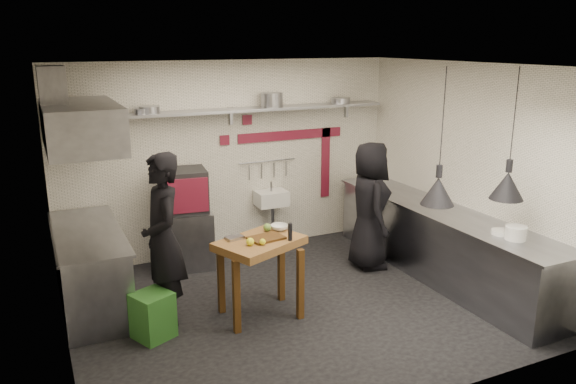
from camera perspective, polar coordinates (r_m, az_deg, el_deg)
name	(u,v)px	position (r m, az deg, el deg)	size (l,w,h in m)	color
floor	(294,306)	(6.81, 0.57, -11.53)	(5.00, 5.00, 0.00)	black
ceiling	(294,66)	(6.09, 0.64, 12.72)	(5.00, 5.00, 0.00)	beige
wall_back	(231,159)	(8.20, -5.78, 3.41)	(5.00, 0.04, 2.80)	beige
wall_front	(408,255)	(4.60, 12.06, -6.33)	(5.00, 0.04, 2.80)	beige
wall_left	(55,222)	(5.73, -22.59, -2.87)	(0.04, 4.20, 2.80)	beige
wall_right	(466,172)	(7.70, 17.64, 1.99)	(0.04, 4.20, 2.80)	beige
red_band_horiz	(291,135)	(8.48, 0.31, 5.80)	(1.70, 0.02, 0.14)	maroon
red_band_vert	(325,163)	(8.84, 3.82, 2.99)	(0.14, 0.02, 1.10)	maroon
red_tile_a	(247,120)	(8.17, -4.17, 7.32)	(0.14, 0.02, 0.14)	maroon
red_tile_b	(225,140)	(8.10, -6.45, 5.25)	(0.14, 0.02, 0.14)	maroon
back_shelf	(234,110)	(7.92, -5.48, 8.28)	(4.60, 0.34, 0.04)	gray
shelf_bracket_left	(90,124)	(7.66, -19.43, 6.51)	(0.04, 0.06, 0.24)	gray
shelf_bracket_mid	(231,116)	(8.07, -5.82, 7.68)	(0.04, 0.06, 0.24)	gray
shelf_bracket_right	(346,109)	(8.87, 5.95, 8.35)	(0.04, 0.06, 0.24)	gray
pan_far_left	(150,110)	(7.60, -13.89, 8.12)	(0.27, 0.27, 0.09)	gray
pan_mid_left	(143,111)	(7.58, -14.56, 7.98)	(0.22, 0.22, 0.07)	gray
stock_pot	(272,100)	(8.11, -1.64, 9.36)	(0.31, 0.31, 0.20)	gray
pan_right	(341,100)	(8.63, 5.37, 9.24)	(0.28, 0.28, 0.08)	gray
oven_stand	(187,239)	(7.93, -10.26, -4.69)	(0.68, 0.62, 0.80)	gray
combi_oven	(184,190)	(7.74, -10.54, 0.16)	(0.60, 0.56, 0.58)	black
oven_door	(187,196)	(7.46, -10.18, -0.39)	(0.55, 0.03, 0.46)	maroon
oven_glass	(188,196)	(7.48, -10.15, -0.36)	(0.36, 0.02, 0.34)	black
hand_sink	(271,198)	(8.38, -1.71, -0.64)	(0.46, 0.34, 0.22)	silver
sink_tap	(271,187)	(8.33, -1.72, 0.55)	(0.03, 0.03, 0.14)	gray
sink_drain	(273,227)	(8.47, -1.57, -3.57)	(0.06, 0.06, 0.66)	gray
utensil_rail	(267,161)	(8.37, -2.12, 3.16)	(0.02, 0.02, 0.90)	gray
counter_right	(440,244)	(7.73, 15.15, -5.11)	(0.70, 3.80, 0.90)	gray
counter_right_top	(442,210)	(7.59, 15.39, -1.81)	(0.76, 3.90, 0.03)	gray
plate_stack	(516,233)	(6.69, 22.12, -3.85)	(0.23, 0.23, 0.15)	silver
small_bowl_right	(501,232)	(6.82, 20.79, -3.84)	(0.21, 0.21, 0.05)	silver
counter_left	(90,270)	(7.05, -19.43, -7.47)	(0.70, 1.90, 0.90)	gray
counter_left_top	(87,232)	(6.89, -19.77, -3.89)	(0.76, 2.00, 0.03)	gray
extractor_hood	(81,126)	(6.62, -20.29, 6.33)	(0.78, 1.60, 0.50)	gray
hood_duct	(53,90)	(6.56, -22.81, 9.55)	(0.28, 0.28, 0.50)	gray
green_bin	(153,315)	(6.23, -13.58, -12.10)	(0.36, 0.36, 0.50)	#265D20
prep_table	(260,278)	(6.43, -2.85, -8.70)	(0.92, 0.64, 0.92)	brown
cutting_board	(266,238)	(6.27, -2.22, -4.68)	(0.38, 0.27, 0.03)	#482B10
pepper_mill	(290,232)	(6.19, 0.22, -4.07)	(0.05, 0.05, 0.20)	black
lemon_a	(250,242)	(6.08, -3.87, -5.07)	(0.09, 0.09, 0.09)	yellow
lemon_b	(263,242)	(6.08, -2.59, -5.07)	(0.07, 0.07, 0.07)	yellow
veg_ball	(267,227)	(6.50, -2.14, -3.61)	(0.09, 0.09, 0.09)	olive
steel_tray	(235,238)	(6.29, -5.46, -4.63)	(0.20, 0.13, 0.03)	gray
bowl	(279,227)	(6.55, -0.90, -3.62)	(0.20, 0.20, 0.06)	silver
heat_lamp_near	(442,138)	(6.32, 15.34, 5.36)	(0.38, 0.38, 1.52)	black
heat_lamp_far	(513,135)	(6.49, 21.85, 5.42)	(0.37, 0.37, 1.43)	black
chef_left	(163,240)	(6.26, -12.57, -4.79)	(0.70, 0.46, 1.93)	black
chef_right	(370,206)	(7.74, 8.28, -1.37)	(0.86, 0.56, 1.76)	black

